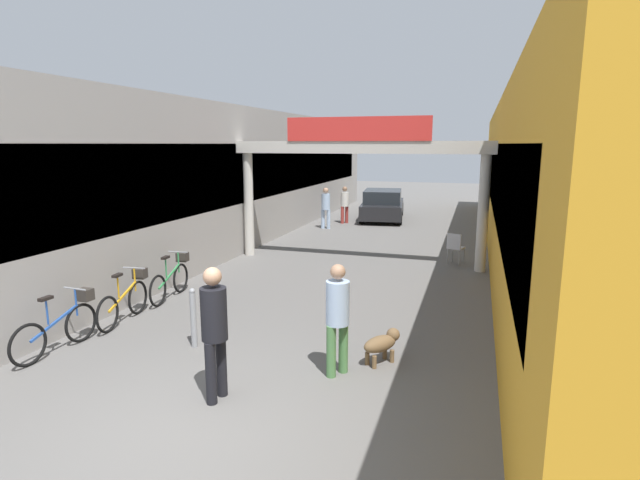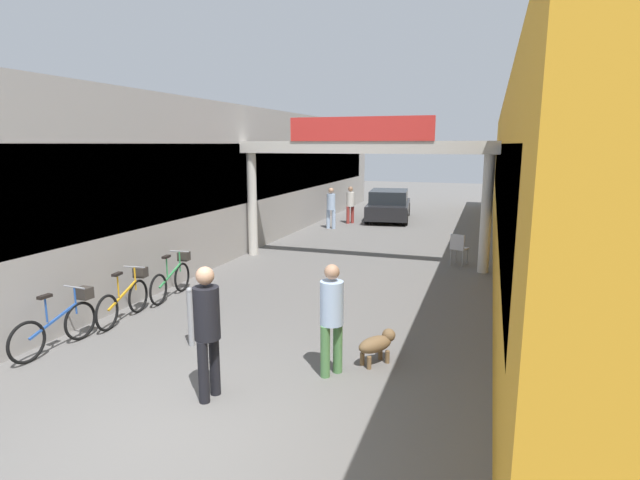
{
  "view_description": "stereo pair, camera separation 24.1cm",
  "coord_description": "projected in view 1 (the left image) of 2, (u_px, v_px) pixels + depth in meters",
  "views": [
    {
      "loc": [
        3.17,
        -4.69,
        3.34
      ],
      "look_at": [
        0.0,
        5.35,
        1.3
      ],
      "focal_mm": 28.0,
      "sensor_mm": 36.0,
      "label": 1
    },
    {
      "loc": [
        3.39,
        -4.62,
        3.34
      ],
      "look_at": [
        0.0,
        5.35,
        1.3
      ],
      "focal_mm": 28.0,
      "sensor_mm": 36.0,
      "label": 2
    }
  ],
  "objects": [
    {
      "name": "bicycle_orange_second",
      "position": [
        126.0,
        299.0,
        9.49
      ],
      "size": [
        0.46,
        1.68,
        0.98
      ],
      "color": "black",
      "rests_on": "ground_plane"
    },
    {
      "name": "storefront_right",
      "position": [
        548.0,
        183.0,
        14.34
      ],
      "size": [
        3.0,
        26.0,
        4.46
      ],
      "color": "gold",
      "rests_on": "ground_plane"
    },
    {
      "name": "pedestrian_with_dog",
      "position": [
        338.0,
        313.0,
        7.17
      ],
      "size": [
        0.47,
        0.47,
        1.67
      ],
      "color": "#4C7F47",
      "rests_on": "ground_plane"
    },
    {
      "name": "cafe_chair_aluminium_nearer",
      "position": [
        455.0,
        246.0,
        13.9
      ],
      "size": [
        0.51,
        0.51,
        0.89
      ],
      "color": "gray",
      "rests_on": "ground_plane"
    },
    {
      "name": "pedestrian_carrying_crate",
      "position": [
        326.0,
        205.0,
        19.79
      ],
      "size": [
        0.39,
        0.36,
        1.63
      ],
      "color": "#A5BFE0",
      "rests_on": "ground_plane"
    },
    {
      "name": "ground_plane",
      "position": [
        186.0,
        427.0,
        5.96
      ],
      "size": [
        80.0,
        80.0,
        0.0
      ],
      "primitive_type": "plane",
      "color": "#605E5B"
    },
    {
      "name": "dog_on_leash",
      "position": [
        383.0,
        343.0,
        7.68
      ],
      "size": [
        0.6,
        0.7,
        0.51
      ],
      "color": "brown",
      "rests_on": "ground_plane"
    },
    {
      "name": "pedestrian_elderly_walking",
      "position": [
        345.0,
        203.0,
        21.13
      ],
      "size": [
        0.47,
        0.47,
        1.57
      ],
      "color": "#99332D",
      "rests_on": "ground_plane"
    },
    {
      "name": "bicycle_green_third",
      "position": [
        172.0,
        278.0,
        10.93
      ],
      "size": [
        0.46,
        1.69,
        0.98
      ],
      "color": "black",
      "rests_on": "ground_plane"
    },
    {
      "name": "storefront_left",
      "position": [
        229.0,
        176.0,
        17.34
      ],
      "size": [
        3.0,
        26.0,
        4.46
      ],
      "color": "#9E9993",
      "rests_on": "ground_plane"
    },
    {
      "name": "bicycle_blue_nearest",
      "position": [
        61.0,
        325.0,
        8.11
      ],
      "size": [
        0.46,
        1.69,
        0.98
      ],
      "color": "black",
      "rests_on": "ground_plane"
    },
    {
      "name": "parked_car_black",
      "position": [
        383.0,
        205.0,
        22.22
      ],
      "size": [
        2.24,
        4.19,
        1.33
      ],
      "color": "black",
      "rests_on": "ground_plane"
    },
    {
      "name": "bollard_post_metal",
      "position": [
        193.0,
        317.0,
        8.24
      ],
      "size": [
        0.1,
        0.1,
        1.01
      ],
      "color": "gray",
      "rests_on": "ground_plane"
    },
    {
      "name": "arcade_sign_gateway",
      "position": [
        358.0,
        161.0,
        13.68
      ],
      "size": [
        7.4,
        0.47,
        4.05
      ],
      "color": "beige",
      "rests_on": "ground_plane"
    },
    {
      "name": "pedestrian_companion",
      "position": [
        214.0,
        325.0,
        6.43
      ],
      "size": [
        0.37,
        0.39,
        1.8
      ],
      "color": "black",
      "rests_on": "ground_plane"
    }
  ]
}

